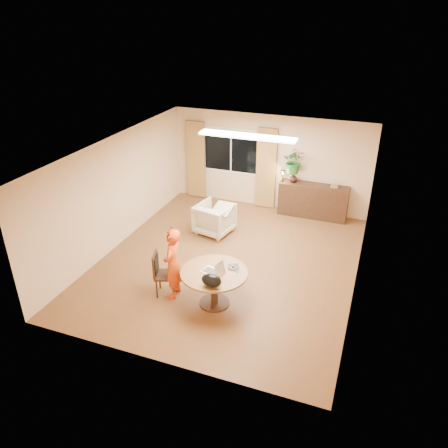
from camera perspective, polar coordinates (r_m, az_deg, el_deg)
name	(u,v)px	position (r m, az deg, el deg)	size (l,w,h in m)	color
floor	(228,262)	(9.84, 0.55, -4.96)	(6.50, 6.50, 0.00)	brown
ceiling	(229,150)	(8.75, 0.62, 9.64)	(6.50, 6.50, 0.00)	white
wall_back	(269,162)	(12.11, 5.91, 8.02)	(5.50, 5.50, 0.00)	beige
wall_left	(117,192)	(10.40, -13.84, 4.11)	(6.50, 6.50, 0.00)	beige
wall_right	(363,231)	(8.77, 17.72, -0.85)	(6.50, 6.50, 0.00)	beige
window	(231,151)	(12.33, 0.93, 9.49)	(1.70, 0.03, 1.30)	white
curtain_left	(196,160)	(12.75, -3.69, 8.35)	(0.55, 0.08, 2.25)	brown
curtain_right	(266,169)	(12.08, 5.52, 7.22)	(0.55, 0.08, 2.25)	brown
ceiling_panel	(247,136)	(9.85, 3.06, 11.39)	(2.20, 0.35, 0.05)	white
dining_table	(214,279)	(8.27, -1.29, -7.16)	(1.27, 1.27, 0.72)	brown
dining_chair	(166,274)	(8.67, -7.64, -6.47)	(0.44, 0.40, 0.92)	black
child	(173,264)	(8.46, -6.70, -5.18)	(0.35, 0.53, 1.46)	#B7140E
laptop	(212,266)	(8.10, -1.59, -5.52)	(0.39, 0.26, 0.26)	#B7B7BC
tumbler	(222,263)	(8.33, -0.31, -5.16)	(0.07, 0.07, 0.10)	white
wine_glass	(237,267)	(8.13, 1.70, -5.61)	(0.08, 0.08, 0.21)	white
pot_lid	(233,267)	(8.30, 1.20, -5.59)	(0.23, 0.23, 0.04)	white
handbag	(211,281)	(7.72, -1.65, -7.39)	(0.37, 0.22, 0.25)	black
armchair	(215,219)	(10.89, -1.23, 0.72)	(0.83, 0.85, 0.78)	beige
throw	(223,206)	(10.61, -0.19, 2.38)	(0.45, 0.55, 0.03)	beige
sideboard	(313,201)	(11.95, 11.54, 2.99)	(1.83, 0.45, 0.91)	black
vase	(293,178)	(11.82, 9.01, 5.99)	(0.24, 0.24, 0.25)	black
bouquet	(295,161)	(11.67, 9.21, 8.07)	(0.59, 0.51, 0.66)	#245D22
book_stack	(334,186)	(11.71, 14.22, 4.83)	(0.20, 0.15, 0.08)	olive
desk_lamp	(283,176)	(11.82, 7.66, 6.26)	(0.13, 0.13, 0.32)	black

